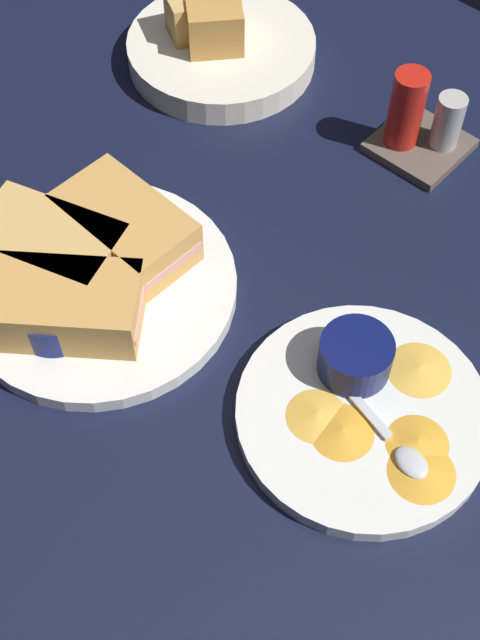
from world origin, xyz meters
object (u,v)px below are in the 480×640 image
Objects in this scene: sandwich_half_far at (50,248)px; sandwich_half_extra at (66,305)px; ramekin_light_gravy at (356,355)px; plate_chips_companion at (363,415)px; plate_sandwich_main at (100,287)px; condiment_caddy at (420,124)px; sandwich_half_near at (123,229)px; ramekin_dark_sauce at (53,312)px; spoon_by_dark_ramekin at (104,285)px; bread_basket_rear at (219,45)px; spoon_by_gravy_ramekin at (401,450)px.

sandwich_half_extra is at bearing -29.26° from sandwich_half_far.
plate_chips_companion is at bearing -39.81° from ramekin_light_gravy.
plate_sandwich_main is 24.75cm from ramekin_light_gravy.
sandwich_half_far is 1.55× the size of condiment_caddy.
plate_sandwich_main is at bearing -159.98° from ramekin_light_gravy.
sandwich_half_near and sandwich_half_extra have the same top height.
ramekin_dark_sauce is 5.86cm from spoon_by_dark_ramekin.
ramekin_light_gravy is (23.11, 8.42, 2.77)cm from plate_sandwich_main.
sandwich_half_far is 34.56cm from bread_basket_rear.
plate_chips_companion is 33.56cm from condiment_caddy.
spoon_by_gravy_ramekin is 1.04× the size of condiment_caddy.
sandwich_half_extra reaches higher than plate_sandwich_main.
sandwich_half_near reaches higher than plate_sandwich_main.
sandwich_half_extra is 2.36× the size of ramekin_light_gravy.
ramekin_light_gravy is (22.43, 14.12, 0.17)cm from ramekin_dark_sauce.
spoon_by_gravy_ramekin is at bearing 17.43° from sandwich_half_extra.
ramekin_light_gravy is at bearing 20.74° from spoon_by_dark_ramekin.
sandwich_half_near is 10.58cm from ramekin_dark_sauce.
ramekin_dark_sauce is at bearing -39.40° from sandwich_half_far.
spoon_by_dark_ramekin is (-0.50, 4.64, -2.04)cm from sandwich_half_extra.
sandwich_half_extra is at bearing -103.26° from condiment_caddy.
sandwich_half_extra is (2.63, -9.33, 0.00)cm from sandwich_half_near.
plate_chips_companion is at bearing 12.79° from sandwich_half_far.
sandwich_half_near is at bearing 105.74° from sandwich_half_extra.
spoon_by_dark_ramekin is at bearing -159.26° from ramekin_light_gravy.
plate_chips_companion is 48.39cm from bread_basket_rear.
sandwich_half_far is 0.99× the size of sandwich_half_extra.
sandwich_half_near reaches higher than spoon_by_dark_ramekin.
ramekin_dark_sauce is at bearing -83.26° from plate_sandwich_main.
ramekin_light_gravy is 29.61cm from condiment_caddy.
sandwich_half_near is at bearing 114.44° from spoon_by_dark_ramekin.
sandwich_half_near is 1.36× the size of spoon_by_gravy_ramekin.
spoon_by_dark_ramekin is 0.46× the size of bread_basket_rear.
plate_sandwich_main is 2.58× the size of spoon_by_dark_ramekin.
condiment_caddy reaches higher than ramekin_light_gravy.
plate_sandwich_main is 5.81cm from sandwich_half_extra.
spoon_by_dark_ramekin is at bearing -171.23° from spoon_by_gravy_ramekin.
sandwich_half_far is at bearing -166.76° from spoon_by_dark_ramekin.
sandwich_half_near is 5.54cm from spoon_by_dark_ramekin.
bread_basket_rear is (-14.40, 31.81, 1.49)cm from plate_sandwich_main.
sandwich_half_far is at bearing -164.26° from plate_sandwich_main.
sandwich_half_far is at bearing 140.60° from ramekin_dark_sauce.
plate_sandwich_main is at bearing -74.26° from sandwich_half_near.
sandwich_half_near is at bearing -171.27° from ramekin_light_gravy.
plate_sandwich_main is 5.81cm from sandwich_half_near.
sandwich_half_extra is 5.09cm from spoon_by_dark_ramekin.
ramekin_light_gravy reaches higher than ramekin_dark_sauce.
bread_basket_rear is at bearing 111.89° from ramekin_dark_sauce.
sandwich_half_far is 5.99cm from spoon_by_dark_ramekin.
bread_basket_rear is 2.26× the size of condiment_caddy.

